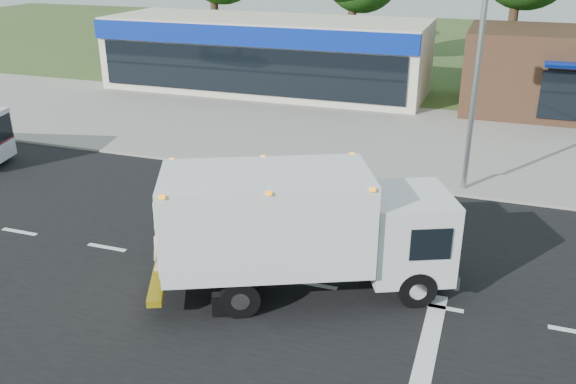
# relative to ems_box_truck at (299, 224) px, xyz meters

# --- Properties ---
(ground) EXTENTS (120.00, 120.00, 0.00)m
(ground) POSITION_rel_ems_box_truck_xyz_m (0.26, 0.37, -1.79)
(ground) COLOR #385123
(ground) RESTS_ON ground
(road_asphalt) EXTENTS (60.00, 14.00, 0.02)m
(road_asphalt) POSITION_rel_ems_box_truck_xyz_m (0.26, 0.37, -1.79)
(road_asphalt) COLOR black
(road_asphalt) RESTS_ON ground
(sidewalk) EXTENTS (60.00, 2.40, 0.12)m
(sidewalk) POSITION_rel_ems_box_truck_xyz_m (0.26, 8.57, -1.73)
(sidewalk) COLOR gray
(sidewalk) RESTS_ON ground
(parking_apron) EXTENTS (60.00, 9.00, 0.02)m
(parking_apron) POSITION_rel_ems_box_truck_xyz_m (0.26, 14.37, -1.78)
(parking_apron) COLOR gray
(parking_apron) RESTS_ON ground
(lane_markings) EXTENTS (55.20, 7.00, 0.01)m
(lane_markings) POSITION_rel_ems_box_truck_xyz_m (1.61, -0.98, -1.77)
(lane_markings) COLOR silver
(lane_markings) RESTS_ON road_asphalt
(ems_box_truck) EXTENTS (7.27, 4.87, 3.11)m
(ems_box_truck) POSITION_rel_ems_box_truck_xyz_m (0.00, 0.00, 0.00)
(ems_box_truck) COLOR black
(ems_box_truck) RESTS_ON ground
(emergency_worker) EXTENTS (0.71, 0.80, 1.94)m
(emergency_worker) POSITION_rel_ems_box_truck_xyz_m (-3.07, -0.97, -0.84)
(emergency_worker) COLOR tan
(emergency_worker) RESTS_ON ground
(retail_strip_mall) EXTENTS (18.00, 6.20, 4.00)m
(retail_strip_mall) POSITION_rel_ems_box_truck_xyz_m (-8.74, 20.30, 0.22)
(retail_strip_mall) COLOR beige
(retail_strip_mall) RESTS_ON ground
(brown_storefront) EXTENTS (10.00, 6.70, 4.00)m
(brown_storefront) POSITION_rel_ems_box_truck_xyz_m (7.26, 20.35, 0.21)
(brown_storefront) COLOR #382316
(brown_storefront) RESTS_ON ground
(traffic_signal_pole) EXTENTS (3.51, 0.25, 8.00)m
(traffic_signal_pole) POSITION_rel_ems_box_truck_xyz_m (2.62, 7.97, 3.13)
(traffic_signal_pole) COLOR gray
(traffic_signal_pole) RESTS_ON ground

